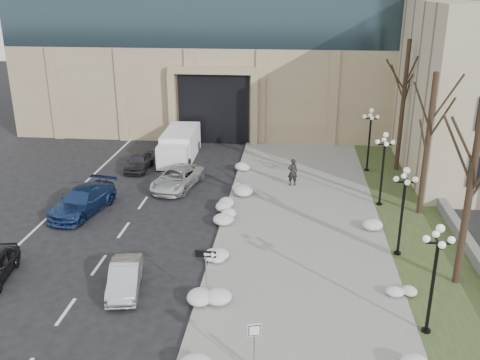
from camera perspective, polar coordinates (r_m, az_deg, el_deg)
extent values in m
cube|color=gray|center=(29.42, 6.66, -6.08)|extent=(9.00, 40.00, 0.12)
cube|color=gray|center=(29.65, -2.11, -5.71)|extent=(0.30, 40.00, 0.14)
cube|color=#314221|center=(30.29, 19.12, -6.36)|extent=(4.00, 40.00, 0.10)
cube|color=slate|center=(32.44, 21.87, -4.34)|extent=(0.50, 30.00, 0.70)
cube|color=tan|center=(55.35, 0.80, 10.82)|extent=(40.00, 20.00, 8.00)
cube|color=black|center=(46.99, -2.64, 7.87)|extent=(6.00, 2.50, 6.00)
cube|color=tan|center=(45.03, -2.97, 11.59)|extent=(7.50, 0.60, 0.60)
cube|color=tan|center=(46.29, -7.22, 7.54)|extent=(0.60, 0.60, 6.00)
cube|color=tan|center=(45.25, 1.53, 7.40)|extent=(0.60, 0.60, 6.00)
cube|color=black|center=(34.97, 24.22, 0.85)|extent=(1.40, 0.25, 2.00)
imported|color=#ACAFB4|center=(24.92, -12.20, -10.17)|extent=(2.00, 3.93, 1.24)
imported|color=navy|center=(33.48, -16.45, -2.14)|extent=(3.22, 5.64, 1.54)
imported|color=silver|center=(36.28, -6.73, 0.20)|extent=(3.24, 5.37, 1.39)
imported|color=#2D2D32|center=(40.28, -10.68, 1.95)|extent=(1.60, 3.83, 1.30)
imported|color=black|center=(36.27, 5.63, 0.84)|extent=(0.78, 0.62, 1.87)
cube|color=white|center=(43.03, -6.32, 3.96)|extent=(2.52, 5.45, 2.15)
cube|color=white|center=(40.03, -7.14, 2.52)|extent=(2.31, 1.78, 1.72)
cylinder|color=black|center=(40.64, -8.53, 1.84)|extent=(0.29, 0.76, 0.75)
cylinder|color=black|center=(40.22, -5.54, 1.78)|extent=(0.29, 0.76, 0.75)
cylinder|color=black|center=(44.95, -7.28, 3.70)|extent=(0.29, 0.76, 0.75)
cylinder|color=black|center=(44.58, -4.55, 3.66)|extent=(0.29, 0.76, 0.75)
cylinder|color=slate|center=(23.25, -3.62, -10.35)|extent=(0.06, 0.06, 2.44)
cube|color=black|center=(22.70, -3.69, -7.90)|extent=(0.89, 0.06, 0.30)
cube|color=white|center=(22.66, -3.34, -7.95)|extent=(0.42, 0.02, 0.11)
cone|color=white|center=(22.61, -2.75, -7.99)|extent=(0.21, 0.25, 0.24)
cylinder|color=slate|center=(19.37, 1.52, -17.85)|extent=(0.06, 0.06, 2.18)
cube|color=white|center=(18.83, 1.55, -15.72)|extent=(0.47, 0.15, 0.48)
cube|color=black|center=(18.81, 1.56, -15.76)|extent=(0.41, 0.11, 0.42)
cube|color=white|center=(18.81, 1.56, -15.77)|extent=(0.35, 0.10, 0.36)
ellipsoid|color=silver|center=(23.54, -3.33, -12.55)|extent=(1.10, 1.60, 0.36)
ellipsoid|color=silver|center=(26.86, -2.58, -8.09)|extent=(1.10, 1.60, 0.36)
ellipsoid|color=silver|center=(30.98, -1.03, -4.05)|extent=(1.10, 1.60, 0.36)
ellipsoid|color=silver|center=(34.91, -0.15, -1.17)|extent=(1.10, 1.60, 0.36)
ellipsoid|color=silver|center=(39.36, 0.66, 1.34)|extent=(1.10, 1.60, 0.36)
ellipsoid|color=silver|center=(25.31, 16.86, -10.94)|extent=(1.10, 1.60, 0.36)
ellipsoid|color=silver|center=(30.43, 14.03, -5.16)|extent=(1.10, 1.60, 0.36)
ellipsoid|color=silver|center=(32.52, -1.35, -2.83)|extent=(1.10, 1.60, 0.36)
cylinder|color=black|center=(23.16, 19.20, -15.01)|extent=(0.36, 0.36, 0.20)
cylinder|color=black|center=(22.15, 19.77, -10.97)|extent=(0.14, 0.14, 4.00)
cylinder|color=black|center=(21.23, 20.41, -6.33)|extent=(0.10, 0.90, 0.10)
cylinder|color=black|center=(21.23, 20.41, -6.33)|extent=(0.90, 0.10, 0.10)
sphere|color=white|center=(20.98, 20.61, -4.86)|extent=(0.32, 0.32, 0.32)
sphere|color=white|center=(21.29, 21.63, -5.97)|extent=(0.28, 0.28, 0.28)
sphere|color=white|center=(21.05, 19.27, -5.95)|extent=(0.28, 0.28, 0.28)
sphere|color=white|center=(21.56, 20.18, -5.44)|extent=(0.28, 0.28, 0.28)
sphere|color=white|center=(20.77, 20.75, -6.50)|extent=(0.28, 0.28, 0.28)
cylinder|color=black|center=(28.60, 16.43, -7.57)|extent=(0.36, 0.36, 0.20)
cylinder|color=black|center=(27.79, 16.81, -4.09)|extent=(0.14, 0.14, 4.00)
cylinder|color=black|center=(27.06, 17.23, -0.22)|extent=(0.10, 0.90, 0.10)
cylinder|color=black|center=(27.06, 17.23, -0.22)|extent=(0.90, 0.10, 0.10)
sphere|color=white|center=(26.86, 17.36, 0.98)|extent=(0.32, 0.32, 0.32)
sphere|color=white|center=(27.10, 18.20, 0.04)|extent=(0.28, 0.28, 0.28)
sphere|color=white|center=(26.92, 16.33, 0.11)|extent=(0.28, 0.28, 0.28)
sphere|color=white|center=(27.42, 17.10, 0.40)|extent=(0.28, 0.28, 0.28)
sphere|color=white|center=(26.59, 17.44, -0.26)|extent=(0.28, 0.28, 0.28)
cylinder|color=black|center=(34.41, 14.62, -2.55)|extent=(0.36, 0.36, 0.20)
cylinder|color=black|center=(33.74, 14.90, 0.43)|extent=(0.14, 0.14, 4.00)
cylinder|color=black|center=(33.14, 15.21, 3.68)|extent=(0.10, 0.90, 0.10)
cylinder|color=black|center=(33.14, 15.21, 3.68)|extent=(0.90, 0.10, 0.10)
sphere|color=white|center=(32.98, 15.30, 4.68)|extent=(0.32, 0.32, 0.32)
sphere|color=white|center=(33.18, 16.00, 3.90)|extent=(0.28, 0.28, 0.28)
sphere|color=white|center=(33.03, 14.46, 3.97)|extent=(0.28, 0.28, 0.28)
sphere|color=white|center=(33.52, 15.12, 4.15)|extent=(0.28, 0.28, 0.28)
sphere|color=white|center=(32.67, 15.35, 3.71)|extent=(0.28, 0.28, 0.28)
cylinder|color=black|center=(40.43, 13.35, 1.00)|extent=(0.36, 0.36, 0.20)
cylinder|color=black|center=(39.86, 13.57, 3.58)|extent=(0.14, 0.14, 4.00)
cylinder|color=black|center=(39.35, 13.81, 6.37)|extent=(0.10, 0.90, 0.10)
cylinder|color=black|center=(39.35, 13.81, 6.37)|extent=(0.90, 0.10, 0.10)
sphere|color=white|center=(39.22, 13.88, 7.22)|extent=(0.32, 0.32, 0.32)
sphere|color=white|center=(39.38, 14.48, 6.54)|extent=(0.28, 0.28, 0.28)
sphere|color=white|center=(39.26, 13.17, 6.61)|extent=(0.28, 0.28, 0.28)
sphere|color=white|center=(39.75, 13.74, 6.73)|extent=(0.28, 0.28, 0.28)
sphere|color=white|center=(38.88, 13.91, 6.42)|extent=(0.28, 0.28, 0.28)
cylinder|color=black|center=(25.18, 23.28, -1.30)|extent=(0.32, 0.32, 9.00)
cylinder|color=black|center=(32.57, 19.33, 3.42)|extent=(0.32, 0.32, 8.50)
cylinder|color=black|center=(40.04, 16.95, 7.41)|extent=(0.32, 0.32, 9.50)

